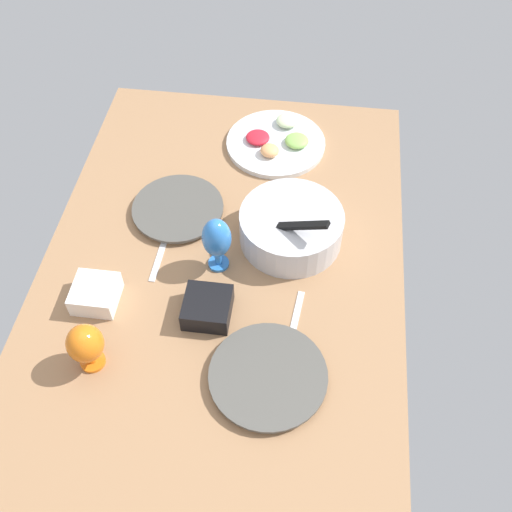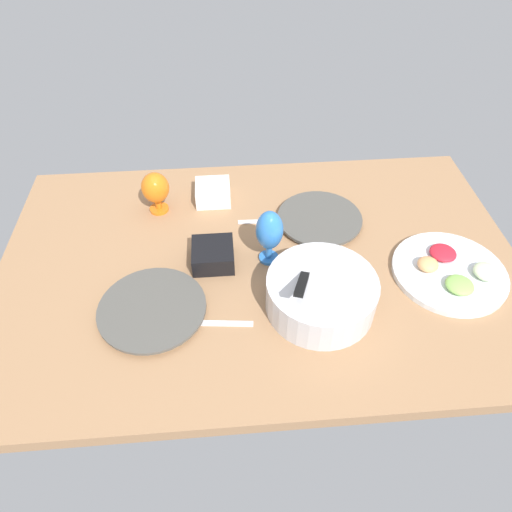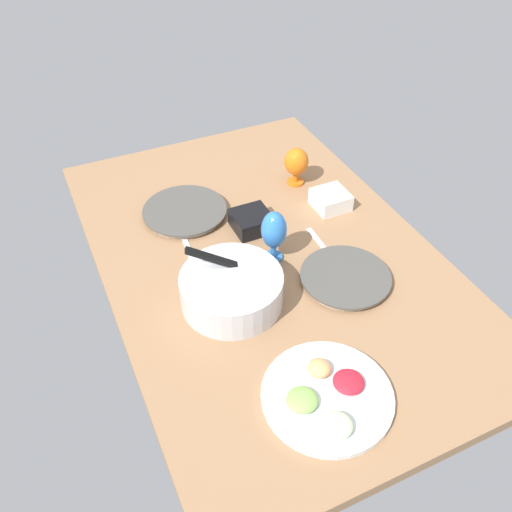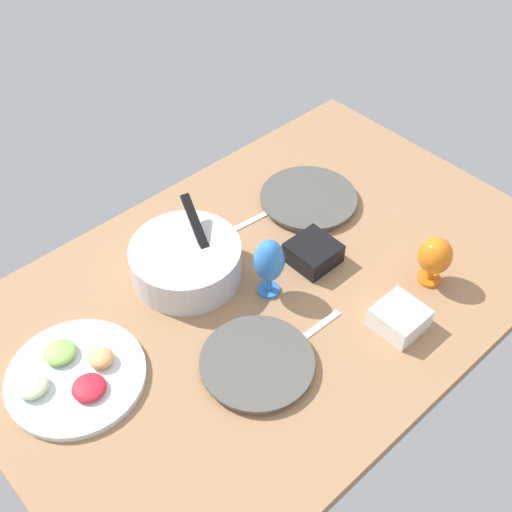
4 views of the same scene
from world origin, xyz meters
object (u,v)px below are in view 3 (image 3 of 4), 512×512
(square_bowl_black, at_px, (252,220))
(hurricane_glass_blue, at_px, (274,231))
(dinner_plate_left, at_px, (345,278))
(square_bowl_white, at_px, (331,199))
(fruit_platter, at_px, (327,396))
(hurricane_glass_orange, at_px, (296,163))
(mixing_bowl, at_px, (232,288))
(dinner_plate_right, at_px, (185,212))

(square_bowl_black, bearing_deg, hurricane_glass_blue, 179.82)
(dinner_plate_left, distance_m, square_bowl_white, 0.38)
(dinner_plate_left, xyz_separation_m, fruit_platter, (-0.35, 0.27, 0.00))
(dinner_plate_left, xyz_separation_m, hurricane_glass_orange, (0.54, -0.11, 0.08))
(square_bowl_white, bearing_deg, square_bowl_black, 89.06)
(dinner_plate_left, bearing_deg, mixing_bowl, 79.75)
(dinner_plate_left, relative_size, mixing_bowl, 0.93)
(hurricane_glass_blue, distance_m, hurricane_glass_orange, 0.44)
(mixing_bowl, relative_size, square_bowl_black, 2.42)
(fruit_platter, height_order, hurricane_glass_orange, hurricane_glass_orange)
(fruit_platter, height_order, square_bowl_black, square_bowl_black)
(hurricane_glass_orange, height_order, square_bowl_white, hurricane_glass_orange)
(mixing_bowl, bearing_deg, fruit_platter, -168.23)
(fruit_platter, relative_size, square_bowl_black, 2.68)
(mixing_bowl, xyz_separation_m, square_bowl_black, (0.29, -0.20, -0.02))
(mixing_bowl, height_order, square_bowl_white, mixing_bowl)
(dinner_plate_right, height_order, mixing_bowl, mixing_bowl)
(dinner_plate_left, relative_size, square_bowl_black, 2.25)
(hurricane_glass_orange, xyz_separation_m, square_bowl_white, (-0.19, -0.04, -0.06))
(mixing_bowl, relative_size, square_bowl_white, 2.55)
(dinner_plate_right, distance_m, hurricane_glass_orange, 0.46)
(hurricane_glass_orange, distance_m, square_bowl_black, 0.33)
(dinner_plate_left, relative_size, hurricane_glass_orange, 1.90)
(hurricane_glass_blue, relative_size, hurricane_glass_orange, 1.24)
(hurricane_glass_orange, bearing_deg, square_bowl_black, 124.42)
(hurricane_glass_blue, bearing_deg, mixing_bowl, 121.99)
(hurricane_glass_blue, height_order, square_bowl_black, hurricane_glass_blue)
(mixing_bowl, bearing_deg, hurricane_glass_blue, -58.01)
(hurricane_glass_orange, relative_size, square_bowl_black, 1.18)
(square_bowl_black, relative_size, square_bowl_white, 1.05)
(dinner_plate_left, height_order, fruit_platter, fruit_platter)
(mixing_bowl, bearing_deg, hurricane_glass_orange, -44.26)
(dinner_plate_right, bearing_deg, hurricane_glass_blue, -151.88)
(mixing_bowl, height_order, fruit_platter, mixing_bowl)
(hurricane_glass_blue, height_order, hurricane_glass_orange, hurricane_glass_blue)
(fruit_platter, bearing_deg, hurricane_glass_blue, -11.74)
(hurricane_glass_orange, bearing_deg, square_bowl_white, -166.79)
(hurricane_glass_blue, xyz_separation_m, hurricane_glass_orange, (0.35, -0.27, -0.02))
(dinner_plate_right, xyz_separation_m, square_bowl_white, (-0.18, -0.49, 0.02))
(dinner_plate_right, bearing_deg, mixing_bowl, 178.30)
(mixing_bowl, bearing_deg, square_bowl_white, -60.42)
(mixing_bowl, xyz_separation_m, hurricane_glass_orange, (0.47, -0.46, 0.03))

